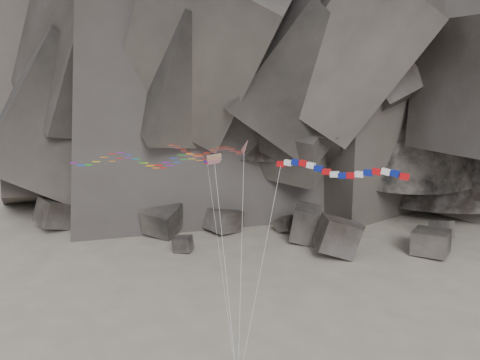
# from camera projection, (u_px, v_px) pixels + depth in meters

# --- Properties ---
(ground) EXTENTS (260.00, 260.00, 0.00)m
(ground) POSITION_uv_depth(u_px,v_px,m) (232.00, 356.00, 50.51)
(ground) COLOR gray
(ground) RESTS_ON ground
(headland) EXTENTS (110.00, 70.00, 84.00)m
(headland) POSITION_uv_depth(u_px,v_px,m) (268.00, 17.00, 108.51)
(headland) COLOR #504842
(headland) RESTS_ON ground
(boulder_field) EXTENTS (78.74, 17.10, 7.48)m
(boulder_field) POSITION_uv_depth(u_px,v_px,m) (236.00, 228.00, 84.58)
(boulder_field) COLOR #47423F
(boulder_field) RESTS_ON ground
(delta_kite) EXTENTS (9.72, 13.39, 21.25)m
(delta_kite) POSITION_uv_depth(u_px,v_px,m) (202.00, 150.00, 50.98)
(delta_kite) COLOR red
(delta_kite) RESTS_ON ground
(banner_kite) EXTENTS (14.38, 8.34, 20.11)m
(banner_kite) POSITION_uv_depth(u_px,v_px,m) (338.00, 171.00, 42.37)
(banner_kite) COLOR red
(banner_kite) RESTS_ON ground
(parafoil_kite) EXTENTS (18.41, 8.70, 20.30)m
(parafoil_kite) POSITION_uv_depth(u_px,v_px,m) (137.00, 159.00, 46.93)
(parafoil_kite) COLOR yellow
(parafoil_kite) RESTS_ON ground
(pennant_kite) EXTENTS (4.72, 10.87, 19.10)m
(pennant_kite) POSITION_uv_depth(u_px,v_px,m) (212.00, 202.00, 47.87)
(pennant_kite) COLOR red
(pennant_kite) RESTS_ON ground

